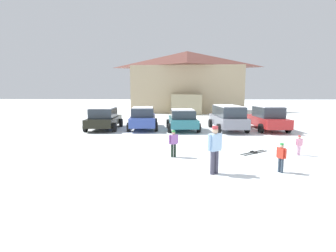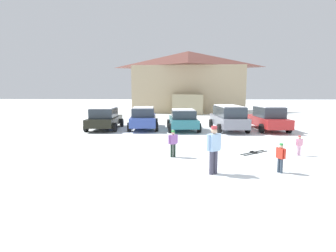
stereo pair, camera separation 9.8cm
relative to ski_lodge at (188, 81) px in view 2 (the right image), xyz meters
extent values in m
plane|color=white|center=(-0.42, -30.40, -4.12)|extent=(160.00, 160.00, 0.00)
cube|color=tan|center=(0.00, 0.08, -1.12)|extent=(14.38, 8.44, 5.98)
pyramid|color=brown|center=(0.00, 0.08, 2.95)|extent=(15.00, 9.07, 2.16)
cube|color=tan|center=(-0.20, -4.75, -2.92)|extent=(3.67, 1.95, 2.40)
cube|color=black|center=(-6.78, -17.13, -3.51)|extent=(2.03, 4.35, 0.57)
cube|color=#2D3842|center=(-6.78, -17.35, -2.89)|extent=(1.73, 2.29, 0.67)
cube|color=white|center=(-6.78, -17.35, -2.52)|extent=(1.62, 2.17, 0.06)
cylinder|color=black|center=(-7.84, -15.84, -3.80)|extent=(0.24, 0.65, 0.64)
cylinder|color=black|center=(-5.82, -15.77, -3.80)|extent=(0.24, 0.65, 0.64)
cylinder|color=black|center=(-7.74, -18.50, -3.80)|extent=(0.24, 0.65, 0.64)
cylinder|color=black|center=(-5.73, -18.43, -3.80)|extent=(0.24, 0.65, 0.64)
cube|color=#314898|center=(-3.92, -16.78, -3.47)|extent=(2.22, 4.72, 0.64)
cube|color=#2D3842|center=(-3.90, -17.01, -2.84)|extent=(1.80, 2.52, 0.62)
cube|color=white|center=(-3.90, -17.01, -2.50)|extent=(1.68, 2.39, 0.06)
cylinder|color=black|center=(-5.02, -15.45, -3.80)|extent=(0.28, 0.66, 0.64)
cylinder|color=black|center=(-3.09, -15.28, -3.80)|extent=(0.28, 0.66, 0.64)
cylinder|color=black|center=(-4.76, -18.28, -3.80)|extent=(0.28, 0.66, 0.64)
cylinder|color=black|center=(-2.82, -18.10, -3.80)|extent=(0.28, 0.66, 0.64)
cube|color=#286D79|center=(-0.97, -17.28, -3.52)|extent=(2.17, 4.31, 0.55)
cube|color=#2D3842|center=(-0.95, -17.49, -2.95)|extent=(1.80, 2.29, 0.59)
cube|color=white|center=(-0.95, -17.49, -2.63)|extent=(1.68, 2.17, 0.06)
cylinder|color=black|center=(-2.07, -16.06, -3.80)|extent=(0.27, 0.65, 0.64)
cylinder|color=black|center=(-0.05, -15.92, -3.80)|extent=(0.27, 0.65, 0.64)
cylinder|color=black|center=(-1.88, -18.65, -3.80)|extent=(0.27, 0.65, 0.64)
cylinder|color=black|center=(0.13, -18.50, -3.80)|extent=(0.27, 0.65, 0.64)
cube|color=gray|center=(2.33, -17.24, -3.45)|extent=(2.13, 4.78, 0.70)
cube|color=#2D3842|center=(2.33, -17.33, -2.74)|extent=(1.83, 3.65, 0.72)
cube|color=white|center=(2.33, -17.33, -2.35)|extent=(1.71, 3.47, 0.06)
cylinder|color=black|center=(1.26, -15.87, -3.80)|extent=(0.27, 0.65, 0.64)
cylinder|color=black|center=(3.18, -15.73, -3.80)|extent=(0.27, 0.65, 0.64)
cylinder|color=black|center=(1.47, -18.75, -3.80)|extent=(0.27, 0.65, 0.64)
cylinder|color=black|center=(3.40, -18.61, -3.80)|extent=(0.27, 0.65, 0.64)
cube|color=#AF2526|center=(5.20, -17.04, -3.48)|extent=(1.94, 4.85, 0.64)
cube|color=#2D3842|center=(5.21, -17.28, -2.79)|extent=(1.63, 2.55, 0.74)
cube|color=white|center=(5.21, -17.28, -2.39)|extent=(1.52, 2.42, 0.06)
cylinder|color=black|center=(4.20, -15.61, -3.80)|extent=(0.25, 0.65, 0.64)
cylinder|color=black|center=(6.05, -15.52, -3.80)|extent=(0.25, 0.65, 0.64)
cylinder|color=black|center=(4.34, -18.56, -3.80)|extent=(0.25, 0.65, 0.64)
cylinder|color=black|center=(6.20, -18.47, -3.80)|extent=(0.25, 0.65, 0.64)
cylinder|color=black|center=(-1.46, -25.26, -3.83)|extent=(0.10, 0.10, 0.57)
cylinder|color=black|center=(-1.58, -25.31, -3.83)|extent=(0.10, 0.10, 0.57)
cube|color=#955BA8|center=(-1.52, -25.28, -3.34)|extent=(0.32, 0.26, 0.40)
cylinder|color=#955BA8|center=(-1.35, -25.22, -3.33)|extent=(0.08, 0.08, 0.38)
cylinder|color=#955BA8|center=(-1.68, -25.35, -3.33)|extent=(0.08, 0.08, 0.38)
sphere|color=tan|center=(-1.52, -25.28, -3.07)|extent=(0.15, 0.15, 0.15)
cylinder|color=green|center=(-1.52, -25.28, -2.99)|extent=(0.14, 0.14, 0.07)
cylinder|color=#2F3C4B|center=(2.24, -27.28, -3.86)|extent=(0.09, 0.09, 0.51)
cylinder|color=#2F3C4B|center=(2.30, -27.37, -3.86)|extent=(0.09, 0.09, 0.51)
cube|color=red|center=(2.27, -27.32, -3.42)|extent=(0.26, 0.29, 0.36)
cylinder|color=red|center=(2.18, -27.19, -3.41)|extent=(0.07, 0.07, 0.35)
cylinder|color=red|center=(2.35, -27.46, -3.41)|extent=(0.07, 0.07, 0.35)
sphere|color=tan|center=(2.27, -27.32, -3.17)|extent=(0.13, 0.13, 0.13)
cylinder|color=green|center=(2.27, -27.32, -3.10)|extent=(0.13, 0.13, 0.06)
cylinder|color=#E6B1CF|center=(4.09, -24.79, -3.90)|extent=(0.08, 0.08, 0.44)
cylinder|color=#E6B1CF|center=(3.99, -24.80, -3.90)|extent=(0.08, 0.08, 0.44)
cube|color=pink|center=(4.04, -24.79, -3.52)|extent=(0.23, 0.16, 0.31)
cylinder|color=pink|center=(4.17, -24.77, -3.51)|extent=(0.06, 0.06, 0.29)
cylinder|color=pink|center=(3.90, -24.81, -3.51)|extent=(0.06, 0.06, 0.29)
sphere|color=tan|center=(4.04, -24.79, -3.31)|extent=(0.11, 0.11, 0.11)
cylinder|color=#B73034|center=(4.04, -24.79, -3.25)|extent=(0.11, 0.11, 0.05)
cylinder|color=#3C3A4C|center=(-0.16, -27.60, -3.71)|extent=(0.15, 0.15, 0.82)
cylinder|color=#3C3A4C|center=(-0.01, -27.50, -3.71)|extent=(0.15, 0.15, 0.82)
cube|color=#96BADE|center=(-0.08, -27.55, -3.01)|extent=(0.47, 0.42, 0.58)
cylinder|color=#96BADE|center=(-0.29, -27.70, -2.99)|extent=(0.11, 0.11, 0.55)
cylinder|color=#96BADE|center=(0.13, -27.41, -2.99)|extent=(0.11, 0.11, 0.55)
sphere|color=tan|center=(-0.08, -27.55, -2.61)|extent=(0.21, 0.21, 0.21)
cylinder|color=#B0353B|center=(-0.08, -27.55, -2.50)|extent=(0.20, 0.20, 0.10)
cube|color=#262B2B|center=(2.15, -24.32, -4.11)|extent=(1.37, 1.04, 0.02)
cube|color=black|center=(2.11, -24.35, -4.07)|extent=(0.21, 0.18, 0.06)
cube|color=#262B2B|center=(2.27, -24.48, -4.11)|extent=(1.37, 1.04, 0.02)
cube|color=black|center=(2.23, -24.51, -4.07)|extent=(0.21, 0.18, 0.06)
camera|label=1|loc=(-1.38, -36.34, -1.26)|focal=28.00mm
camera|label=2|loc=(-1.29, -36.34, -1.26)|focal=28.00mm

